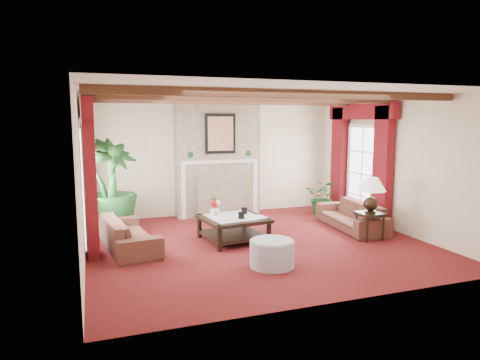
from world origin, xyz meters
name	(u,v)px	position (x,y,z in m)	size (l,w,h in m)	color
floor	(257,243)	(0.00, 0.00, 0.00)	(6.00, 6.00, 0.00)	#440C10
ceiling	(258,95)	(0.00, 0.00, 2.70)	(6.00, 6.00, 0.00)	white
back_wall	(215,158)	(0.00, 2.75, 1.35)	(6.00, 0.02, 2.70)	beige
left_wall	(81,178)	(-3.00, 0.00, 1.35)	(0.02, 5.50, 2.70)	beige
right_wall	(394,165)	(3.00, 0.00, 1.35)	(0.02, 5.50, 2.70)	beige
ceiling_beams	(258,98)	(0.00, 0.00, 2.64)	(6.00, 3.00, 0.12)	#371E11
fireplace	(217,101)	(0.00, 2.55, 2.70)	(2.00, 0.52, 2.70)	#9C8665
french_door_left	(82,127)	(-2.97, 1.00, 2.13)	(0.10, 1.10, 2.16)	white
french_door_right	(365,126)	(2.97, 1.00, 2.13)	(0.10, 1.10, 2.16)	white
curtains_left	(87,103)	(-2.86, 1.00, 2.55)	(0.20, 2.40, 2.55)	#540B11
curtains_right	(361,107)	(2.86, 1.00, 2.55)	(0.20, 2.40, 2.55)	#540B11
sofa_left	(128,228)	(-2.27, 0.44, 0.37)	(0.80, 1.95, 0.74)	#340E13
sofa_right	(351,211)	(2.26, 0.36, 0.37)	(0.71, 1.95, 0.75)	#340E13
potted_palm	(111,206)	(-2.49, 1.77, 0.53)	(1.93, 2.16, 1.06)	black
small_plant	(323,201)	(2.38, 1.73, 0.33)	(1.14, 1.13, 0.66)	black
coffee_table	(233,229)	(-0.37, 0.29, 0.23)	(1.13, 1.13, 0.46)	black
side_table	(370,226)	(2.11, -0.47, 0.26)	(0.44, 0.44, 0.52)	black
ottoman	(272,254)	(-0.25, -1.25, 0.20)	(0.70, 0.70, 0.41)	#9C99AE
table_lamp	(371,195)	(2.11, -0.47, 0.87)	(0.54, 0.54, 0.69)	black
flower_vase	(215,210)	(-0.66, 0.53, 0.56)	(0.26, 0.27, 0.20)	silver
book	(254,210)	(-0.06, 0.04, 0.62)	(0.23, 0.07, 0.32)	black
photo_frame_a	(241,216)	(-0.30, 0.04, 0.53)	(0.11, 0.02, 0.15)	black
photo_frame_b	(244,211)	(-0.10, 0.42, 0.53)	(0.11, 0.02, 0.14)	black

